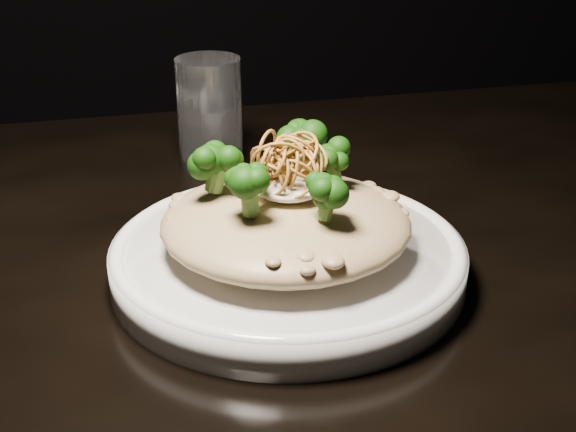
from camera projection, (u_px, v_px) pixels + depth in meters
The scene contains 7 objects.
table at pixel (354, 309), 0.77m from camera, with size 1.10×0.80×0.75m.
plate at pixel (288, 261), 0.65m from camera, with size 0.29×0.29×0.03m, color white.
risotto at pixel (286, 223), 0.63m from camera, with size 0.20×0.20×0.04m, color brown.
broccoli at pixel (282, 165), 0.62m from camera, with size 0.13×0.13×0.05m, color black, non-canonical shape.
cheese at pixel (289, 186), 0.62m from camera, with size 0.06×0.06×0.02m, color white.
shallots at pixel (286, 153), 0.61m from camera, with size 0.06×0.06×0.04m, color brown, non-canonical shape.
drinking_glass at pixel (210, 114), 0.85m from camera, with size 0.07×0.07×0.12m, color white.
Camera 1 is at (-0.22, -0.62, 1.07)m, focal length 50.00 mm.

